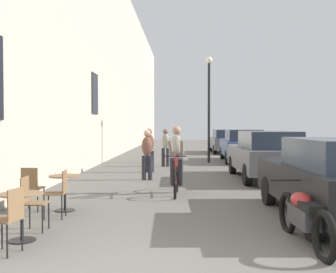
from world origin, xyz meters
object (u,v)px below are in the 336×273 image
(cyclist_on_bicycle, at_px, (176,162))
(parked_car_third, at_px, (242,145))
(cafe_table_near, at_px, (22,206))
(pedestrian_far, at_px, (165,145))
(cafe_table_mid, at_px, (65,185))
(pedestrian_near, at_px, (147,152))
(street_lamp, at_px, (209,96))
(parked_car_second, at_px, (266,154))
(cafe_chair_mid_toward_wall, at_px, (31,186))
(cafe_chair_mid_toward_street, at_px, (59,190))
(pedestrian_mid, at_px, (150,148))
(cafe_chair_near_toward_street, at_px, (9,216))
(parked_car_fourth, at_px, (225,141))
(cafe_chair_near_toward_wall, at_px, (31,200))
(parked_motorcycle, at_px, (304,217))
(parked_car_nearest, at_px, (333,178))

(cyclist_on_bicycle, distance_m, parked_car_third, 9.65)
(cafe_table_near, xyz_separation_m, pedestrian_far, (1.67, 11.10, 0.37))
(cafe_table_mid, xyz_separation_m, pedestrian_near, (1.25, 4.70, 0.37))
(cafe_table_mid, bearing_deg, street_lamp, 71.53)
(parked_car_second, bearing_deg, pedestrian_near, -176.39)
(cafe_chair_mid_toward_wall, relative_size, parked_car_third, 0.21)
(cafe_chair_mid_toward_street, bearing_deg, parked_car_second, 48.38)
(cyclist_on_bicycle, relative_size, pedestrian_mid, 1.09)
(cafe_chair_near_toward_street, xyz_separation_m, cafe_chair_mid_toward_wall, (-0.71, 2.69, 0.00))
(cafe_chair_near_toward_street, xyz_separation_m, parked_car_fourth, (4.98, 20.10, 0.24))
(cafe_table_near, xyz_separation_m, cafe_chair_near_toward_wall, (-0.08, 0.57, -0.00))
(pedestrian_mid, height_order, parked_motorcycle, pedestrian_mid)
(pedestrian_far, bearing_deg, cafe_chair_mid_toward_wall, -104.37)
(pedestrian_mid, relative_size, parked_car_second, 0.37)
(pedestrian_far, distance_m, parked_car_nearest, 10.23)
(cafe_chair_mid_toward_street, bearing_deg, cafe_chair_near_toward_wall, -100.28)
(cafe_table_near, relative_size, cafe_chair_near_toward_wall, 0.81)
(cafe_table_near, bearing_deg, cafe_chair_mid_toward_wall, 107.09)
(parked_car_nearest, height_order, parked_car_third, parked_car_third)
(cafe_chair_near_toward_wall, height_order, parked_motorcycle, cafe_chair_near_toward_wall)
(pedestrian_near, bearing_deg, parked_car_nearest, -54.38)
(parked_motorcycle, bearing_deg, cafe_chair_mid_toward_wall, 156.43)
(street_lamp, distance_m, parked_car_fourth, 7.14)
(cafe_table_mid, height_order, parked_motorcycle, parked_motorcycle)
(cafe_chair_near_toward_wall, distance_m, street_lamp, 13.13)
(cyclist_on_bicycle, xyz_separation_m, pedestrian_near, (-0.97, 2.60, 0.08))
(cafe_chair_mid_toward_wall, distance_m, parked_car_nearest, 5.80)
(parked_car_second, distance_m, parked_car_fourth, 12.39)
(cafe_table_mid, distance_m, parked_car_fourth, 18.05)
(pedestrian_near, xyz_separation_m, parked_car_third, (3.96, 6.58, -0.10))
(parked_car_nearest, bearing_deg, cafe_chair_mid_toward_street, 179.48)
(street_lamp, xyz_separation_m, parked_car_third, (1.62, 0.53, -2.31))
(cafe_table_near, xyz_separation_m, parked_motorcycle, (4.17, -0.02, -0.12))
(cafe_chair_near_toward_wall, relative_size, parked_car_second, 0.20)
(cafe_chair_mid_toward_street, height_order, pedestrian_near, pedestrian_near)
(cyclist_on_bicycle, bearing_deg, cafe_chair_near_toward_wall, -122.21)
(parked_car_nearest, bearing_deg, pedestrian_mid, 117.70)
(cafe_chair_near_toward_wall, bearing_deg, cafe_chair_near_toward_street, -82.78)
(pedestrian_near, bearing_deg, cafe_chair_mid_toward_wall, -111.77)
(parked_car_third, height_order, parked_car_fourth, parked_car_third)
(parked_car_fourth, bearing_deg, pedestrian_mid, -110.29)
(pedestrian_near, bearing_deg, cafe_chair_mid_toward_street, -102.41)
(cafe_chair_near_toward_wall, xyz_separation_m, parked_motorcycle, (4.24, -0.59, -0.11))
(cafe_chair_mid_toward_street, bearing_deg, cafe_table_mid, 96.80)
(pedestrian_near, height_order, parked_car_third, pedestrian_near)
(cafe_table_mid, height_order, street_lamp, street_lamp)
(cafe_chair_mid_toward_street, relative_size, cafe_chair_mid_toward_wall, 1.00)
(cafe_chair_mid_toward_wall, bearing_deg, cafe_table_near, -72.91)
(cafe_chair_near_toward_street, bearing_deg, pedestrian_near, 80.90)
(cafe_chair_mid_toward_street, xyz_separation_m, parked_car_fourth, (4.96, 17.97, 0.24))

